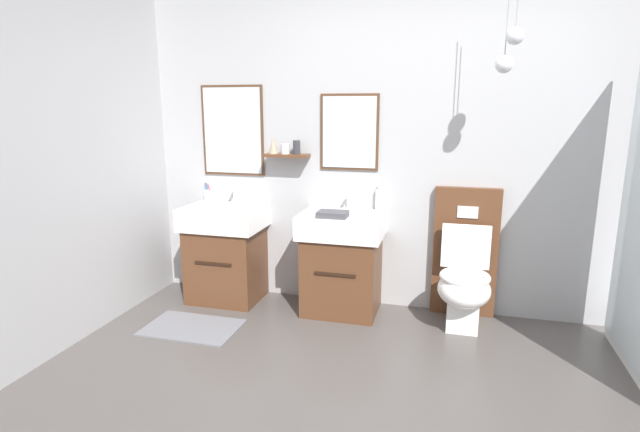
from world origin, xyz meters
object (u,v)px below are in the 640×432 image
object	(u,v)px
vanity_sink_left	(226,251)
soap_dispenser	(379,199)
vanity_sink_right	(342,260)
toilet	(464,275)
folded_hand_towel	(333,214)
toothbrush_cup	(208,195)

from	to	relation	value
vanity_sink_left	soap_dispenser	distance (m)	1.33
vanity_sink_right	vanity_sink_left	bearing A→B (deg)	180.00
toilet	folded_hand_towel	world-z (taller)	toilet
soap_dispenser	toothbrush_cup	bearing A→B (deg)	-179.61
vanity_sink_right	toothbrush_cup	size ratio (longest dim) A/B	4.22
soap_dispenser	folded_hand_towel	distance (m)	0.46
vanity_sink_right	soap_dispenser	bearing A→B (deg)	37.60
vanity_sink_left	toilet	world-z (taller)	toilet
toothbrush_cup	folded_hand_towel	bearing A→B (deg)	-15.98
vanity_sink_left	vanity_sink_right	size ratio (longest dim) A/B	1.00
toilet	soap_dispenser	xyz separation A→B (m)	(-0.67, 0.17, 0.50)
vanity_sink_left	toilet	distance (m)	1.91
toilet	folded_hand_towel	distance (m)	1.07
soap_dispenser	toilet	bearing A→B (deg)	-14.26
vanity_sink_left	folded_hand_towel	world-z (taller)	folded_hand_towel
vanity_sink_left	vanity_sink_right	bearing A→B (deg)	0.00
toothbrush_cup	folded_hand_towel	world-z (taller)	toothbrush_cup
vanity_sink_left	vanity_sink_right	distance (m)	0.99
vanity_sink_left	toothbrush_cup	size ratio (longest dim) A/B	4.22
toilet	soap_dispenser	size ratio (longest dim) A/B	5.10
toilet	toothbrush_cup	xyz separation A→B (m)	(-2.14, 0.16, 0.47)
folded_hand_towel	toothbrush_cup	bearing A→B (deg)	164.02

